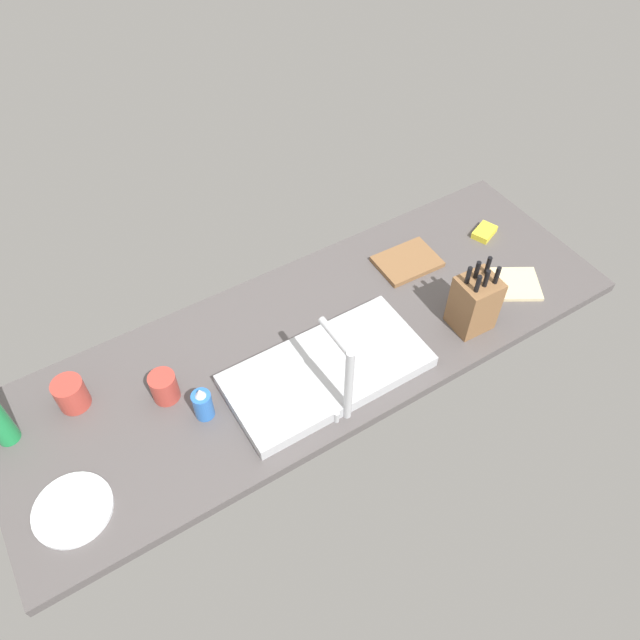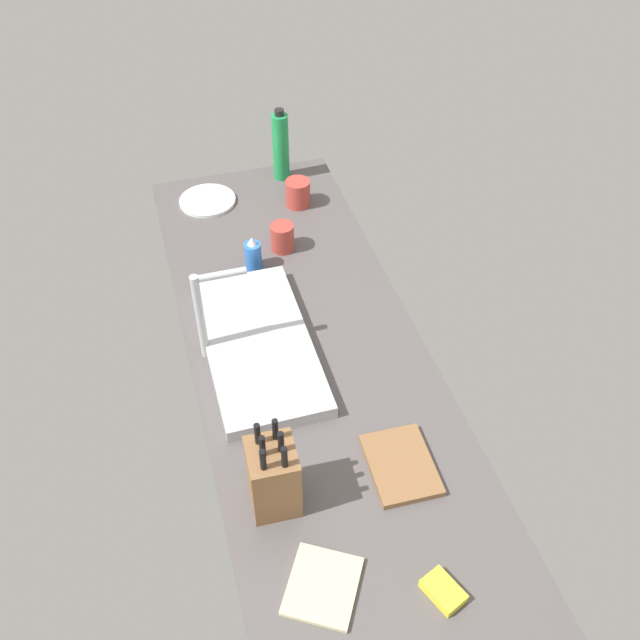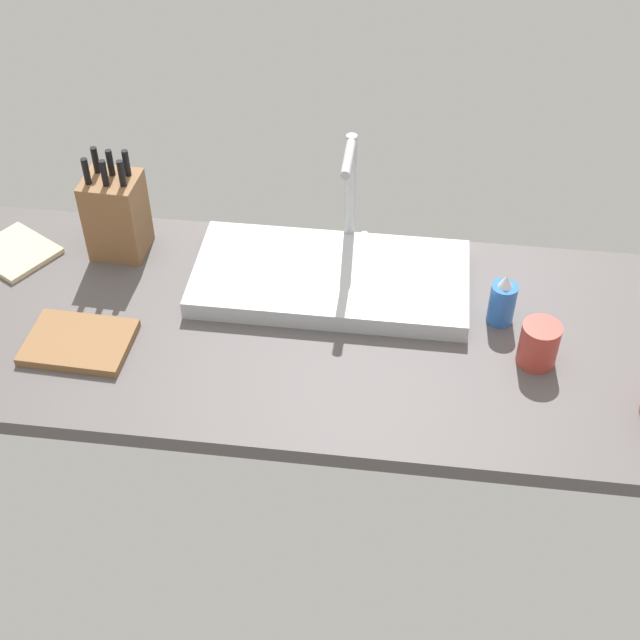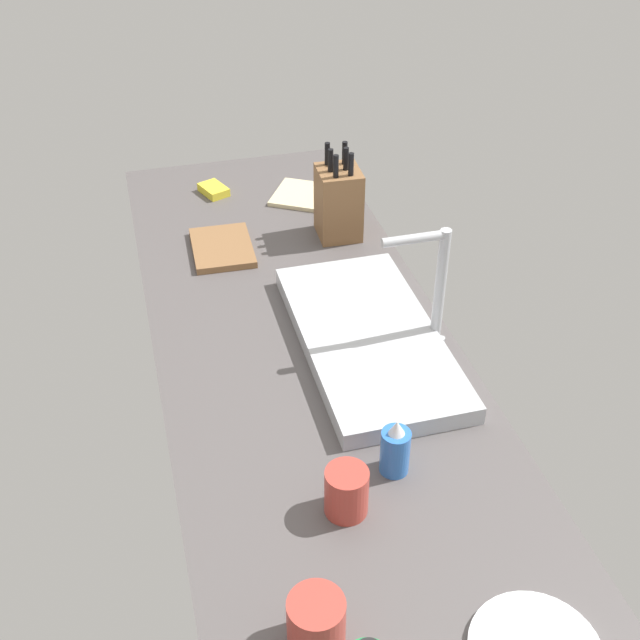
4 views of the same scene
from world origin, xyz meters
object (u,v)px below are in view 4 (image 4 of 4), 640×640
at_px(faucet, 434,280).
at_px(ceramic_cup, 316,623).
at_px(dish_towel, 300,195).
at_px(coffee_mug, 346,492).
at_px(knife_block, 339,202).
at_px(dish_sponge, 214,190).
at_px(soap_bottle, 395,450).
at_px(sink_basin, 369,339).
at_px(cutting_board, 222,248).

distance_m(faucet, ceramic_cup, 0.77).
height_order(dish_towel, coffee_mug, coffee_mug).
bearing_deg(knife_block, dish_sponge, -135.35).
height_order(soap_bottle, ceramic_cup, soap_bottle).
distance_m(sink_basin, dish_sponge, 0.84).
xyz_separation_m(faucet, soap_bottle, (0.34, -0.20, -0.12)).
xyz_separation_m(knife_block, coffee_mug, (0.92, -0.25, -0.05)).
relative_size(sink_basin, cutting_board, 2.83).
distance_m(cutting_board, dish_sponge, 0.33).
height_order(sink_basin, soap_bottle, soap_bottle).
bearing_deg(knife_block, soap_bottle, -6.52).
relative_size(cutting_board, dish_sponge, 2.32).
bearing_deg(knife_block, sink_basin, -5.47).
bearing_deg(dish_towel, ceramic_cup, -12.79).
height_order(soap_bottle, dish_towel, soap_bottle).
distance_m(cutting_board, dish_towel, 0.36).
bearing_deg(soap_bottle, faucet, 149.62).
xyz_separation_m(faucet, ceramic_cup, (0.63, -0.42, -0.12)).
bearing_deg(ceramic_cup, soap_bottle, 142.81).
relative_size(faucet, dish_sponge, 3.22).
height_order(cutting_board, dish_towel, cutting_board).
height_order(cutting_board, soap_bottle, soap_bottle).
height_order(knife_block, dish_sponge, knife_block).
bearing_deg(sink_basin, coffee_mug, -22.60).
xyz_separation_m(faucet, knife_block, (-0.51, -0.06, -0.07)).
distance_m(coffee_mug, dish_sponge, 1.24).
bearing_deg(soap_bottle, knife_block, 170.94).
bearing_deg(dish_towel, cutting_board, -48.34).
relative_size(faucet, knife_block, 1.15).
relative_size(faucet, cutting_board, 1.39).
xyz_separation_m(knife_block, cutting_board, (0.00, -0.32, -0.09)).
height_order(knife_block, coffee_mug, knife_block).
xyz_separation_m(sink_basin, coffee_mug, (0.43, -0.18, 0.03)).
relative_size(knife_block, cutting_board, 1.20).
height_order(soap_bottle, coffee_mug, soap_bottle).
height_order(cutting_board, ceramic_cup, ceramic_cup).
relative_size(sink_basin, ceramic_cup, 6.19).
distance_m(cutting_board, ceramic_cup, 1.15).
bearing_deg(ceramic_cup, dish_towel, 167.21).
distance_m(faucet, knife_block, 0.52).
distance_m(soap_bottle, dish_sponge, 1.18).
relative_size(cutting_board, soap_bottle, 1.73).
bearing_deg(dish_towel, coffee_mug, -9.83).
height_order(dish_towel, ceramic_cup, ceramic_cup).
bearing_deg(faucet, knife_block, -173.19).
bearing_deg(ceramic_cup, faucet, 146.27).
distance_m(soap_bottle, coffee_mug, 0.13).
xyz_separation_m(soap_bottle, dish_towel, (-1.09, 0.09, -0.05)).
bearing_deg(coffee_mug, sink_basin, 157.40).
xyz_separation_m(sink_basin, soap_bottle, (0.36, -0.07, 0.03)).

